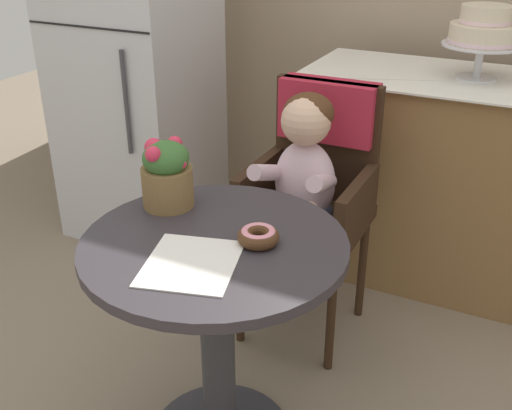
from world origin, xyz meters
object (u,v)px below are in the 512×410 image
object	(u,v)px
seated_child	(301,176)
tiered_cake_stand	(484,31)
refrigerator	(135,63)
donut_front	(258,236)
wicker_chair	(317,171)
flower_vase	(167,173)
cafe_table	(216,306)

from	to	relation	value
seated_child	tiered_cake_stand	bearing A→B (deg)	58.38
tiered_cake_stand	refrigerator	distance (m)	1.53
donut_front	wicker_chair	bearing A→B (deg)	98.32
donut_front	refrigerator	world-z (taller)	refrigerator
tiered_cake_stand	refrigerator	size ratio (longest dim) A/B	0.18
flower_vase	refrigerator	bearing A→B (deg)	130.20
refrigerator	flower_vase	bearing A→B (deg)	-49.80
tiered_cake_stand	donut_front	bearing A→B (deg)	-105.01
donut_front	flower_vase	xyz separation A→B (m)	(-0.34, 0.09, 0.08)
cafe_table	flower_vase	xyz separation A→B (m)	(-0.23, 0.13, 0.31)
seated_child	donut_front	xyz separation A→B (m)	(0.10, -0.55, 0.07)
seated_child	flower_vase	xyz separation A→B (m)	(-0.24, -0.46, 0.14)
cafe_table	refrigerator	bearing A→B (deg)	133.67
wicker_chair	refrigerator	size ratio (longest dim) A/B	0.56
cafe_table	wicker_chair	size ratio (longest dim) A/B	0.75
seated_child	refrigerator	bearing A→B (deg)	154.03
cafe_table	wicker_chair	xyz separation A→B (m)	(0.01, 0.74, 0.13)
tiered_cake_stand	refrigerator	bearing A→B (deg)	-172.40
flower_vase	wicker_chair	bearing A→B (deg)	69.00
seated_child	flower_vase	bearing A→B (deg)	-117.21
refrigerator	seated_child	bearing A→B (deg)	-25.97
cafe_table	tiered_cake_stand	size ratio (longest dim) A/B	2.40
seated_child	tiered_cake_stand	distance (m)	0.93
wicker_chair	seated_child	xyz separation A→B (m)	(0.00, -0.16, 0.04)
cafe_table	donut_front	distance (m)	0.26
cafe_table	seated_child	size ratio (longest dim) A/B	0.99
wicker_chair	seated_child	size ratio (longest dim) A/B	1.31
wicker_chair	seated_child	world-z (taller)	seated_child
donut_front	seated_child	bearing A→B (deg)	100.65
seated_child	donut_front	size ratio (longest dim) A/B	6.53
seated_child	refrigerator	distance (m)	1.19
seated_child	tiered_cake_stand	xyz separation A→B (m)	(0.44, 0.72, 0.41)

